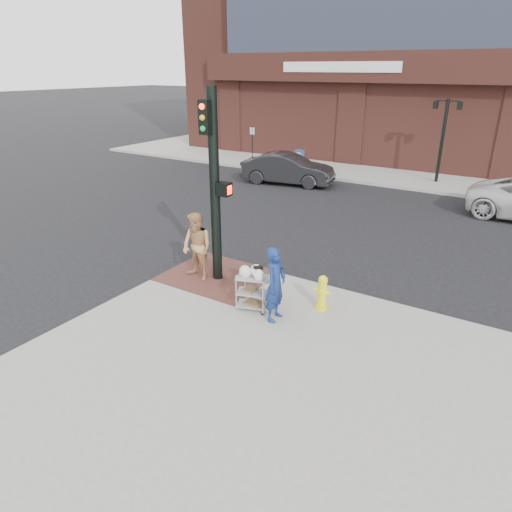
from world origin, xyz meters
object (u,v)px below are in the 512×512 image
Objects in this scene: woman_blue at (275,284)px; fire_hydrant at (322,292)px; lamp_post at (443,132)px; pedestrian_tan at (197,247)px; sedan_dark at (288,169)px; traffic_signal_pole at (215,183)px; utility_cart at (254,289)px.

woman_blue is 1.32m from fire_hydrant.
pedestrian_tan is (-2.94, -15.50, -1.54)m from lamp_post.
sedan_dark is 5.36× the size of fire_hydrant.
utility_cart is (1.75, -0.89, -2.17)m from traffic_signal_pole.
traffic_signal_pole reaches higher than utility_cart.
pedestrian_tan is at bearing -100.74° from lamp_post.
pedestrian_tan reaches higher than utility_cart.
lamp_post is at bearing 92.45° from fire_hydrant.
lamp_post is at bearing 87.41° from utility_cart.
fire_hydrant is (1.38, 0.87, -0.06)m from utility_cart.
traffic_signal_pole is 4.46× the size of utility_cart.
traffic_signal_pole is 1.83m from pedestrian_tan.
fire_hydrant is (3.59, 0.25, -0.49)m from pedestrian_tan.
traffic_signal_pole reaches higher than fire_hydrant.
sedan_dark is at bearing 122.21° from fire_hydrant.
sedan_dark is (-3.53, 11.56, -0.31)m from pedestrian_tan.
fire_hydrant is at bearing -38.68° from woman_blue.
woman_blue is at bearing -90.20° from lamp_post.
sedan_dark is at bearing 116.84° from pedestrian_tan.
woman_blue is 0.38× the size of sedan_dark.
fire_hydrant is at bearing 13.89° from pedestrian_tan.
traffic_signal_pole is 2.68× the size of pedestrian_tan.
fire_hydrant is (3.13, -0.02, -2.24)m from traffic_signal_pole.
pedestrian_tan is (-2.88, 0.77, 0.05)m from woman_blue.
woman_blue reaches higher than fire_hydrant.
traffic_signal_pole is 2.93m from utility_cart.
fire_hydrant is (0.71, 1.02, -0.44)m from woman_blue.
pedestrian_tan is 2.33m from utility_cart.
pedestrian_tan reaches higher than woman_blue.
sedan_dark is at bearing 109.49° from traffic_signal_pole.
utility_cart is at bearing -5.75° from pedestrian_tan.
utility_cart is 1.29× the size of fire_hydrant.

